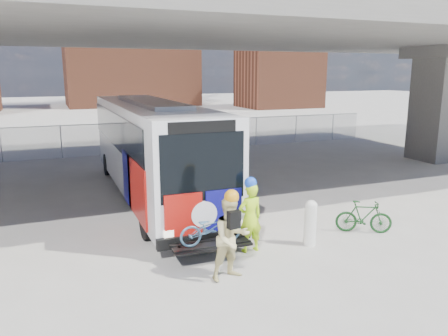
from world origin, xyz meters
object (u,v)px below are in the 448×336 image
cyclist_hivis (250,216)px  cyclist_tan (231,237)px  bus (151,142)px  bike_parked (364,217)px  bollard (310,221)px

cyclist_hivis → cyclist_tan: cyclist_tan is taller
cyclist_hivis → bus: bearing=-84.1°
cyclist_hivis → bike_parked: bearing=175.2°
bike_parked → bus: bearing=68.4°
bus → cyclist_hivis: bus is taller
bollard → bike_parked: bollard is taller
bollard → bike_parked: (2.01, 0.23, -0.20)m
cyclist_hivis → cyclist_tan: size_ratio=0.96×
bus → bollard: (2.92, -6.56, -1.42)m
bike_parked → cyclist_hivis: bearing=120.5°
bus → cyclist_tan: 7.68m
cyclist_tan → bike_parked: 4.99m
bus → cyclist_tan: (0.13, -7.59, -1.10)m
bus → cyclist_tan: bearing=-89.0°
cyclist_tan → cyclist_hivis: bearing=39.3°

